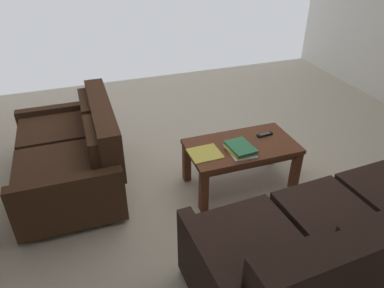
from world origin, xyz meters
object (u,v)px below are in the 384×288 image
at_px(loveseat_near, 73,154).
at_px(book_stack, 240,149).
at_px(coffee_table, 241,151).
at_px(tv_remote, 265,135).
at_px(sofa_main, 341,246).
at_px(loose_magazine, 205,153).

xyz_separation_m(loveseat_near, book_stack, (-1.41, 0.62, 0.14)).
height_order(loveseat_near, coffee_table, loveseat_near).
bearing_deg(loveseat_near, coffee_table, 160.72).
bearing_deg(loveseat_near, tv_remote, 165.98).
relative_size(sofa_main, tv_remote, 12.19).
height_order(sofa_main, coffee_table, sofa_main).
bearing_deg(book_stack, loose_magazine, -13.25).
relative_size(tv_remote, loose_magazine, 0.60).
distance_m(loveseat_near, coffee_table, 1.57).
xyz_separation_m(sofa_main, loveseat_near, (1.61, -1.75, -0.02)).
bearing_deg(book_stack, loveseat_near, -23.71).
bearing_deg(sofa_main, loose_magazine, -67.12).
xyz_separation_m(sofa_main, coffee_table, (0.13, -1.24, 0.02)).
bearing_deg(loveseat_near, loose_magazine, 153.61).
distance_m(loveseat_near, loose_magazine, 1.24).
relative_size(coffee_table, book_stack, 3.32).
relative_size(coffee_table, tv_remote, 6.15).
xyz_separation_m(sofa_main, loose_magazine, (0.51, -1.21, 0.10)).
bearing_deg(coffee_table, sofa_main, 96.21).
bearing_deg(coffee_table, loveseat_near, -19.28).
height_order(sofa_main, tv_remote, sofa_main).
relative_size(loveseat_near, tv_remote, 8.71).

